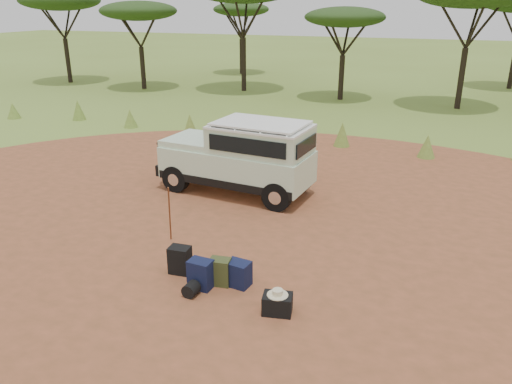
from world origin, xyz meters
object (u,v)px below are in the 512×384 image
(backpack_navy, at_px, (201,274))
(hard_case, at_px, (277,304))
(backpack_black, at_px, (180,260))
(safari_vehicle, at_px, (241,158))
(backpack_olive, at_px, (220,272))
(duffel_navy, at_px, (238,274))
(walking_staff, at_px, (170,214))

(backpack_navy, xyz_separation_m, hard_case, (1.59, -0.27, -0.11))
(backpack_navy, bearing_deg, backpack_black, 154.56)
(safari_vehicle, distance_m, backpack_olive, 4.91)
(backpack_olive, height_order, duffel_navy, backpack_olive)
(duffel_navy, distance_m, hard_case, 1.13)
(safari_vehicle, relative_size, hard_case, 8.84)
(hard_case, bearing_deg, walking_staff, 139.71)
(backpack_black, distance_m, backpack_navy, 0.72)
(backpack_olive, bearing_deg, safari_vehicle, 100.03)
(backpack_navy, height_order, duffel_navy, backpack_navy)
(backpack_black, xyz_separation_m, duffel_navy, (1.25, -0.04, -0.03))
(backpack_olive, height_order, hard_case, backpack_olive)
(safari_vehicle, xyz_separation_m, walking_staff, (-0.29, -3.40, -0.32))
(backpack_black, height_order, backpack_olive, backpack_black)
(safari_vehicle, relative_size, backpack_olive, 8.29)
(safari_vehicle, height_order, backpack_olive, safari_vehicle)
(safari_vehicle, height_order, duffel_navy, safari_vehicle)
(walking_staff, bearing_deg, backpack_olive, -68.88)
(safari_vehicle, bearing_deg, duffel_navy, -62.81)
(backpack_black, height_order, duffel_navy, backpack_black)
(safari_vehicle, height_order, walking_staff, safari_vehicle)
(walking_staff, bearing_deg, duffel_navy, -62.66)
(walking_staff, distance_m, hard_case, 3.54)
(safari_vehicle, xyz_separation_m, hard_case, (2.76, -5.14, -0.82))
(backpack_black, distance_m, duffel_navy, 1.25)
(backpack_olive, bearing_deg, walking_staff, 137.49)
(backpack_navy, xyz_separation_m, duffel_navy, (0.62, 0.31, -0.04))
(backpack_navy, xyz_separation_m, backpack_olive, (0.29, 0.23, -0.02))
(walking_staff, height_order, hard_case, walking_staff)
(backpack_olive, bearing_deg, backpack_black, 165.08)
(walking_staff, distance_m, backpack_navy, 2.11)
(safari_vehicle, height_order, backpack_navy, safari_vehicle)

